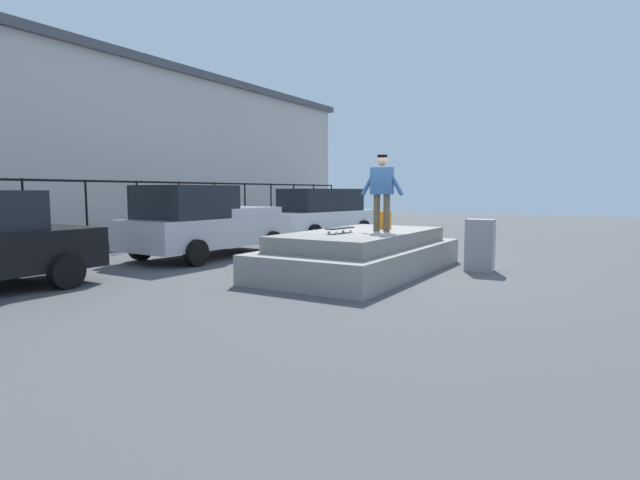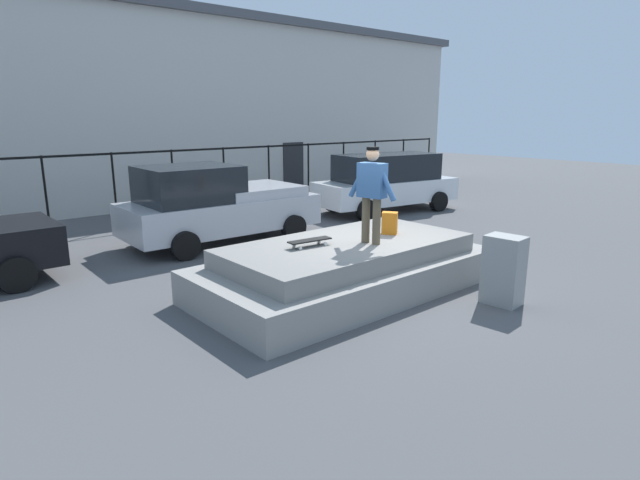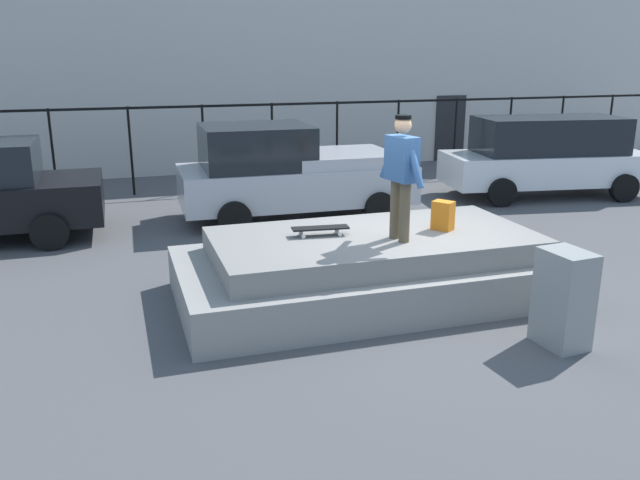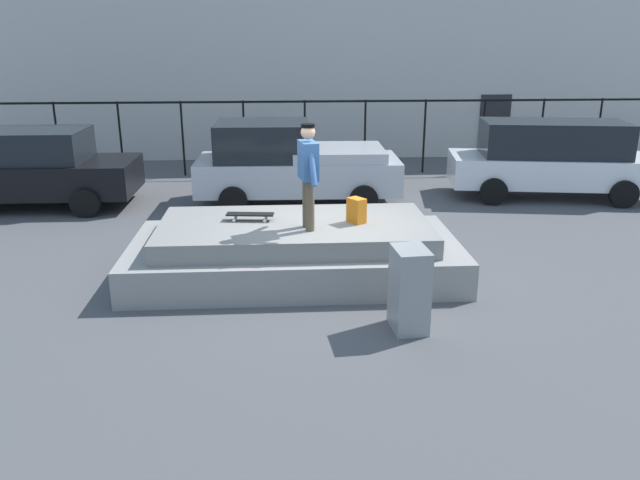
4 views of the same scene
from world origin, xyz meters
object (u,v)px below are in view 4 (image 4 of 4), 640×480
object	(u,v)px
skateboarder	(308,169)
skateboard	(250,215)
car_black_sedan_near	(30,168)
car_white_hatchback_far	(551,158)
backpack	(356,210)
car_silver_pickup_mid	(292,163)
utility_box	(409,289)

from	to	relation	value
skateboarder	skateboard	bearing A→B (deg)	151.32
car_black_sedan_near	car_white_hatchback_far	xyz separation A→B (m)	(12.33, 0.11, 0.07)
backpack	car_white_hatchback_far	xyz separation A→B (m)	(5.36, 4.92, -0.13)
backpack	skateboard	bearing A→B (deg)	-133.20
car_black_sedan_near	car_white_hatchback_far	bearing A→B (deg)	0.52
skateboarder	backpack	distance (m)	1.13
car_silver_pickup_mid	utility_box	bearing A→B (deg)	-78.25
skateboard	backpack	world-z (taller)	backpack
car_black_sedan_near	car_silver_pickup_mid	world-z (taller)	car_silver_pickup_mid
car_black_sedan_near	skateboard	bearing A→B (deg)	-41.15
skateboarder	utility_box	distance (m)	2.56
car_black_sedan_near	backpack	bearing A→B (deg)	-34.59
skateboarder	car_black_sedan_near	xyz separation A→B (m)	(-6.17, 5.09, -0.95)
skateboard	car_silver_pickup_mid	size ratio (longest dim) A/B	0.17
car_white_hatchback_far	car_black_sedan_near	bearing A→B (deg)	-179.48
car_silver_pickup_mid	skateboarder	bearing A→B (deg)	-88.19
skateboard	car_white_hatchback_far	world-z (taller)	car_white_hatchback_far
skateboarder	car_black_sedan_near	distance (m)	8.06
car_black_sedan_near	car_silver_pickup_mid	distance (m)	6.01
car_silver_pickup_mid	backpack	bearing A→B (deg)	-78.66
skateboard	backpack	xyz separation A→B (m)	(1.74, -0.23, 0.10)
car_black_sedan_near	utility_box	bearing A→B (deg)	-42.84
car_silver_pickup_mid	utility_box	xyz separation A→B (m)	(1.43, -6.86, -0.37)
backpack	skateboarder	bearing A→B (deg)	-106.08
car_black_sedan_near	car_silver_pickup_mid	xyz separation A→B (m)	(6.01, -0.04, 0.04)
skateboard	car_silver_pickup_mid	distance (m)	4.60
skateboarder	backpack	world-z (taller)	skateboarder
car_black_sedan_near	utility_box	xyz separation A→B (m)	(7.44, -6.90, -0.33)
car_white_hatchback_far	utility_box	bearing A→B (deg)	-124.90
car_black_sedan_near	utility_box	world-z (taller)	car_black_sedan_near
car_white_hatchback_far	utility_box	world-z (taller)	car_white_hatchback_far
skateboarder	utility_box	size ratio (longest dim) A/B	1.43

